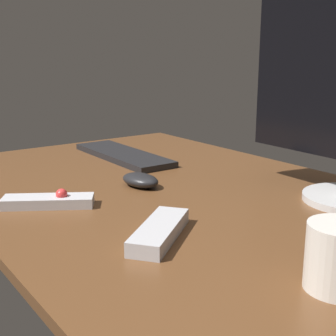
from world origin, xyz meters
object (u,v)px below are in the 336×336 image
computer_mouse (140,180)px  tv_remote (159,231)px  keyboard (123,155)px  media_remote (49,201)px

computer_mouse → tv_remote: bearing=-36.8°
computer_mouse → tv_remote: size_ratio=0.56×
keyboard → tv_remote: (56.17, -26.31, 0.43)cm
computer_mouse → media_remote: bearing=-97.0°
tv_remote → media_remote: bearing=-110.0°
computer_mouse → media_remote: (1.12, -22.56, -0.43)cm
computer_mouse → tv_remote: 31.11cm
tv_remote → computer_mouse: bearing=-154.6°
computer_mouse → media_remote: size_ratio=0.56×
media_remote → tv_remote: size_ratio=1.01×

